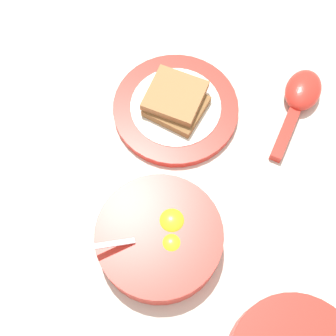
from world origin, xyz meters
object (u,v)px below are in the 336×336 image
object	(u,v)px
toast_plate	(176,108)
toast_sandwich	(176,101)
soup_spoon	(300,96)
egg_bowl	(159,238)

from	to	relation	value
toast_plate	toast_sandwich	xyz separation A→B (m)	(-0.00, 0.00, 0.02)
toast_sandwich	soup_spoon	bearing A→B (deg)	9.33
toast_plate	toast_sandwich	bearing A→B (deg)	112.40
egg_bowl	soup_spoon	size ratio (longest dim) A/B	1.03
toast_plate	toast_sandwich	distance (m)	0.02
toast_plate	egg_bowl	bearing A→B (deg)	-91.73
toast_plate	soup_spoon	xyz separation A→B (m)	(0.19, 0.03, 0.01)
toast_sandwich	soup_spoon	distance (m)	0.19
egg_bowl	toast_sandwich	bearing A→B (deg)	88.34
egg_bowl	toast_plate	world-z (taller)	egg_bowl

